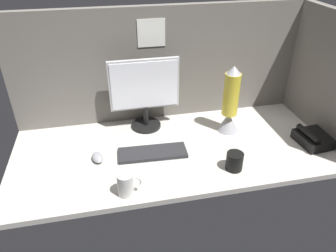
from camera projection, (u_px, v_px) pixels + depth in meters
The scene contains 10 objects.
ground_plane at pixel (176, 148), 181.00cm from camera, with size 180.00×80.00×3.00cm, color beige.
cubicle_wall_back at pixel (163, 64), 193.31cm from camera, with size 180.00×5.50×69.12cm.
cubicle_wall_side at pixel (330, 76), 177.62cm from camera, with size 5.00×80.00×69.12cm, color slate.
monitor at pixel (145, 91), 186.28cm from camera, with size 40.91×18.00×43.12cm.
keyboard at pixel (153, 153), 173.08cm from camera, with size 37.00×13.00×2.00cm, color #262628.
mouse at pixel (97, 157), 168.36cm from camera, with size 5.60×9.60×3.40cm, color #99999E.
mug_black_travel at pixel (234, 161), 160.79cm from camera, with size 8.60×8.60×9.41cm.
mug_ceramic_white at pixel (126, 184), 144.63cm from camera, with size 11.18×7.37×11.39cm.
lava_lamp at pixel (230, 105), 185.69cm from camera, with size 12.58×12.58×41.16cm.
desk_phone at pixel (313, 139), 181.00cm from camera, with size 18.57×20.39×8.80cm.
Camera 1 is at (-35.45, -143.30, 104.11)cm, focal length 34.14 mm.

